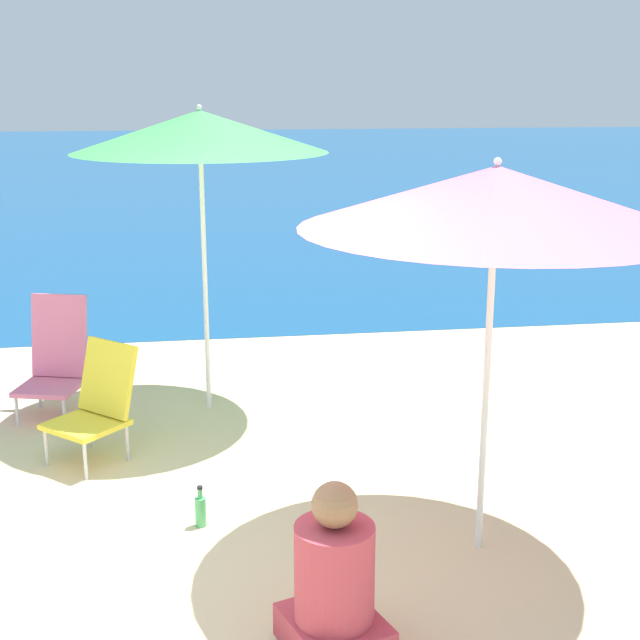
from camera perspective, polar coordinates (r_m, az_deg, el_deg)
The scene contains 8 objects.
ground_plane at distance 4.71m, azimuth -10.91°, elevation -16.87°, with size 60.00×60.00×0.00m, color beige.
sea_water at distance 28.64m, azimuth -9.10°, elevation 9.87°, with size 60.00×40.00×0.01m.
beach_umbrella_green at distance 6.63m, azimuth -7.70°, elevation 11.85°, with size 1.87×1.87×2.31m.
beach_umbrella_pink at distance 4.52m, azimuth 11.19°, elevation 7.68°, with size 1.98×1.98×2.11m.
beach_chair_yellow at distance 6.15m, azimuth -14.07°, elevation -5.04°, with size 0.68×0.68×0.79m.
beach_chair_pink at distance 7.09m, azimuth -16.58°, elevation -2.35°, with size 0.56×0.62×0.90m.
person_seated_near at distance 4.09m, azimuth 0.92°, elevation -16.64°, with size 0.52×0.56×0.81m.
water_bottle at distance 5.25m, azimuth -7.65°, elevation -11.98°, with size 0.07×0.07×0.25m.
Camera 1 is at (0.27, -4.01, 2.47)m, focal length 50.00 mm.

